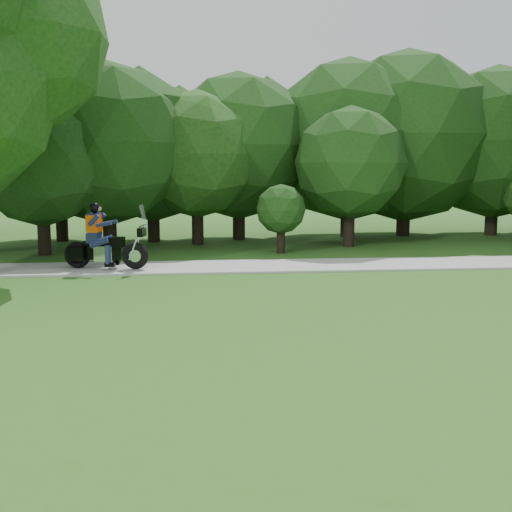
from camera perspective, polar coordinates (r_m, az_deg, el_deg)
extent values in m
plane|color=#33621C|center=(11.47, 15.72, -7.19)|extent=(100.00, 100.00, 0.00)
cube|color=#A0A09B|center=(18.97, 6.94, -0.80)|extent=(60.00, 2.20, 0.06)
cylinder|color=black|center=(27.42, 12.97, 3.66)|extent=(0.55, 0.55, 1.80)
sphere|color=#193710|center=(27.36, 13.18, 10.32)|extent=(7.03, 7.03, 7.03)
cylinder|color=black|center=(23.89, -5.21, 3.19)|extent=(0.43, 0.43, 1.80)
sphere|color=#174513|center=(23.80, -5.29, 9.00)|extent=(4.67, 4.67, 4.67)
cylinder|color=black|center=(28.72, 20.20, 3.56)|extent=(0.51, 0.51, 1.80)
sphere|color=#193710|center=(28.65, 20.50, 9.44)|extent=(6.30, 6.30, 6.30)
cylinder|color=black|center=(25.94, -16.89, 3.26)|extent=(0.45, 0.45, 1.80)
sphere|color=#193710|center=(25.86, -17.13, 8.90)|extent=(5.07, 5.07, 5.07)
cylinder|color=black|center=(22.12, -18.33, 2.24)|extent=(0.42, 0.42, 1.67)
sphere|color=#193710|center=(22.01, -18.60, 8.05)|extent=(4.32, 4.32, 4.32)
cylinder|color=black|center=(21.50, 2.22, 1.50)|extent=(0.28, 0.28, 0.94)
sphere|color=#193710|center=(21.40, 2.23, 4.19)|extent=(1.67, 1.67, 1.67)
cylinder|color=black|center=(26.53, 8.09, 3.64)|extent=(0.53, 0.53, 1.80)
sphere|color=#193710|center=(26.46, 8.23, 10.18)|extent=(6.54, 6.54, 6.54)
cylinder|color=black|center=(25.32, -1.54, 3.50)|extent=(0.49, 0.49, 1.80)
sphere|color=#193710|center=(25.24, -1.56, 9.75)|extent=(5.70, 5.70, 5.70)
cylinder|color=black|center=(23.40, 8.27, 2.92)|extent=(0.40, 0.40, 1.71)
sphere|color=#193710|center=(23.30, 8.38, 8.22)|extent=(4.03, 4.03, 4.03)
cylinder|color=black|center=(24.91, -9.10, 3.21)|extent=(0.46, 0.46, 1.70)
sphere|color=#193710|center=(24.83, -9.24, 9.13)|extent=(5.30, 5.30, 5.30)
cylinder|color=black|center=(23.33, -12.88, 2.89)|extent=(0.49, 0.49, 1.80)
sphere|color=#193710|center=(23.25, -13.10, 9.69)|extent=(5.73, 5.73, 5.73)
sphere|color=#174513|center=(18.45, -21.12, 17.72)|extent=(5.12, 5.12, 5.12)
torus|color=black|center=(18.72, -15.59, 0.10)|extent=(0.79, 0.37, 0.76)
torus|color=black|center=(18.15, -10.69, 0.01)|extent=(0.79, 0.37, 0.76)
cube|color=black|center=(18.48, -13.77, 0.23)|extent=(1.23, 0.51, 0.35)
cube|color=silver|center=(18.42, -13.28, 0.23)|extent=(0.59, 0.47, 0.43)
cube|color=black|center=(18.29, -12.53, 1.22)|extent=(0.62, 0.44, 0.28)
cube|color=black|center=(18.49, -14.19, 1.10)|extent=(0.62, 0.46, 0.11)
cylinder|color=silver|center=(18.09, -10.59, 1.20)|extent=(0.43, 0.14, 0.97)
cylinder|color=silver|center=(17.98, -10.08, 2.66)|extent=(0.19, 0.68, 0.04)
cube|color=black|center=(18.47, -15.72, 0.16)|extent=(0.47, 0.22, 0.37)
cube|color=black|center=(18.91, -15.18, 0.36)|extent=(0.47, 0.22, 0.37)
cube|color=#1C274D|center=(18.47, -14.21, 1.57)|extent=(0.41, 0.47, 0.26)
cube|color=#1C274D|center=(18.42, -14.19, 2.77)|extent=(0.37, 0.50, 0.61)
cube|color=#FF5205|center=(18.42, -14.19, 2.84)|extent=(0.41, 0.55, 0.48)
sphere|color=black|center=(18.38, -14.14, 4.18)|extent=(0.30, 0.30, 0.30)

